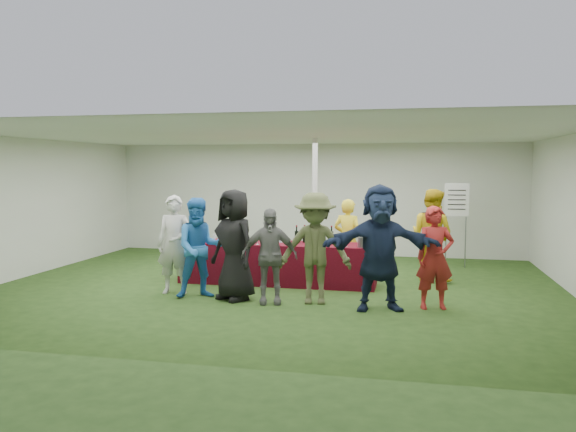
% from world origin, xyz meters
% --- Properties ---
extents(ground, '(60.00, 60.00, 0.00)m').
position_xyz_m(ground, '(0.00, 0.00, 0.00)').
color(ground, '#284719').
rests_on(ground, ground).
extents(tent, '(10.00, 10.00, 10.00)m').
position_xyz_m(tent, '(0.50, 1.20, 1.35)').
color(tent, white).
rests_on(tent, ground).
extents(serving_table, '(3.60, 0.80, 0.75)m').
position_xyz_m(serving_table, '(-0.05, 0.36, 0.38)').
color(serving_table, '#5E0A18').
rests_on(serving_table, ground).
extents(wine_bottles, '(0.71, 0.15, 0.32)m').
position_xyz_m(wine_bottles, '(0.60, 0.50, 0.87)').
color(wine_bottles, black).
rests_on(wine_bottles, serving_table).
extents(wine_glasses, '(2.70, 0.14, 0.16)m').
position_xyz_m(wine_glasses, '(-0.39, 0.11, 0.86)').
color(wine_glasses, silver).
rests_on(wine_glasses, serving_table).
extents(water_bottle, '(0.07, 0.07, 0.23)m').
position_xyz_m(water_bottle, '(-0.01, 0.44, 0.85)').
color(water_bottle, silver).
rests_on(water_bottle, serving_table).
extents(bar_towel, '(0.25, 0.18, 0.03)m').
position_xyz_m(bar_towel, '(1.57, 0.41, 0.77)').
color(bar_towel, white).
rests_on(bar_towel, serving_table).
extents(dump_bucket, '(0.22, 0.22, 0.18)m').
position_xyz_m(dump_bucket, '(1.54, 0.14, 0.84)').
color(dump_bucket, slate).
rests_on(dump_bucket, serving_table).
extents(wine_list_sign, '(0.50, 0.03, 1.80)m').
position_xyz_m(wine_list_sign, '(3.28, 2.76, 1.32)').
color(wine_list_sign, slate).
rests_on(wine_list_sign, ground).
extents(staff_pourer, '(0.64, 0.50, 1.54)m').
position_xyz_m(staff_pourer, '(1.18, 0.95, 0.77)').
color(staff_pourer, yellow).
rests_on(staff_pourer, ground).
extents(staff_back, '(1.07, 1.02, 1.73)m').
position_xyz_m(staff_back, '(2.72, 1.18, 0.87)').
color(staff_back, gold).
rests_on(staff_back, ground).
extents(customer_0, '(0.65, 0.46, 1.67)m').
position_xyz_m(customer_0, '(-1.56, -0.81, 0.83)').
color(customer_0, silver).
rests_on(customer_0, ground).
extents(customer_1, '(0.99, 0.92, 1.64)m').
position_xyz_m(customer_1, '(-1.04, -0.99, 0.82)').
color(customer_1, blue).
rests_on(customer_1, ground).
extents(customer_2, '(1.04, 0.94, 1.78)m').
position_xyz_m(customer_2, '(-0.44, -1.01, 0.89)').
color(customer_2, black).
rests_on(customer_2, ground).
extents(customer_3, '(0.94, 0.57, 1.50)m').
position_xyz_m(customer_3, '(0.17, -1.14, 0.75)').
color(customer_3, slate).
rests_on(customer_3, ground).
extents(customer_4, '(1.20, 0.78, 1.75)m').
position_xyz_m(customer_4, '(0.87, -1.00, 0.87)').
color(customer_4, '#49502C').
rests_on(customer_4, ground).
extents(customer_5, '(1.83, 0.95, 1.89)m').
position_xyz_m(customer_5, '(1.88, -1.18, 0.94)').
color(customer_5, '#17233E').
rests_on(customer_5, ground).
extents(customer_6, '(0.64, 0.49, 1.56)m').
position_xyz_m(customer_6, '(2.69, -0.94, 0.78)').
color(customer_6, '#A22120').
rests_on(customer_6, ground).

